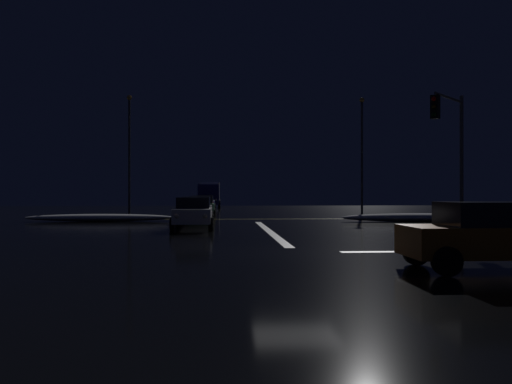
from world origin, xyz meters
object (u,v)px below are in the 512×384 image
at_px(sedan_red, 202,205).
at_px(sedan_silver, 206,202).
at_px(sedan_blue, 205,203).
at_px(streetlamp_left_far, 129,146).
at_px(sedan_white, 193,213).
at_px(box_truck, 209,194).
at_px(sedan_green, 202,207).
at_px(traffic_signal_ne, 451,137).
at_px(sedan_gray, 197,209).
at_px(streetlamp_right_far, 362,147).
at_px(sedan_orange_crossing, 494,235).

relative_size(sedan_red, sedan_silver, 1.00).
height_order(sedan_blue, streetlamp_left_far, streetlamp_left_far).
relative_size(sedan_white, box_truck, 0.52).
height_order(sedan_silver, box_truck, box_truck).
distance_m(sedan_green, sedan_silver, 18.14).
xyz_separation_m(sedan_blue, traffic_signal_ne, (12.35, -27.13, 3.62)).
bearing_deg(sedan_white, sedan_silver, 90.51).
distance_m(sedan_gray, box_truck, 32.03).
distance_m(traffic_signal_ne, streetlamp_right_far, 22.23).
height_order(sedan_gray, sedan_green, same).
relative_size(sedan_green, box_truck, 0.52).
bearing_deg(sedan_silver, sedan_gray, -89.62).
distance_m(sedan_green, box_truck, 25.47).
bearing_deg(streetlamp_left_far, sedan_red, -10.18).
bearing_deg(streetlamp_right_far, sedan_blue, 160.29).
distance_m(sedan_gray, streetlamp_right_far, 20.42).
bearing_deg(streetlamp_left_far, sedan_gray, -65.55).
bearing_deg(traffic_signal_ne, streetlamp_left_far, 130.15).
xyz_separation_m(sedan_green, traffic_signal_ne, (12.19, -14.57, 3.62)).
relative_size(traffic_signal_ne, streetlamp_left_far, 0.64).
height_order(sedan_white, streetlamp_left_far, streetlamp_left_far).
distance_m(sedan_white, sedan_orange_crossing, 16.77).
xyz_separation_m(sedan_red, streetlamp_right_far, (13.99, 1.13, 5.02)).
bearing_deg(sedan_green, sedan_red, 91.57).
height_order(sedan_white, streetlamp_right_far, streetlamp_right_far).
height_order(sedan_gray, sedan_orange_crossing, same).
relative_size(sedan_silver, streetlamp_right_far, 0.42).
distance_m(sedan_green, sedan_blue, 12.56).
distance_m(sedan_white, traffic_signal_ne, 12.91).
height_order(sedan_gray, sedan_silver, same).
bearing_deg(sedan_green, box_truck, 90.11).
height_order(traffic_signal_ne, streetlamp_right_far, streetlamp_right_far).
distance_m(box_truck, traffic_signal_ne, 41.94).
distance_m(sedan_blue, sedan_silver, 5.57).
height_order(sedan_green, streetlamp_right_far, streetlamp_right_far).
relative_size(sedan_blue, streetlamp_left_far, 0.42).
bearing_deg(streetlamp_right_far, box_truck, 127.76).
bearing_deg(sedan_red, sedan_blue, 89.82).
relative_size(sedan_silver, traffic_signal_ne, 0.66).
relative_size(sedan_red, streetlamp_left_far, 0.42).
distance_m(sedan_white, sedan_silver, 30.22).
relative_size(sedan_green, streetlamp_right_far, 0.42).
bearing_deg(streetlamp_left_far, sedan_blue, 38.39).
xyz_separation_m(sedan_silver, box_truck, (0.17, 7.32, 0.91)).
xyz_separation_m(sedan_orange_crossing, streetlamp_left_far, (-14.24, 34.54, 5.01)).
distance_m(sedan_silver, streetlamp_right_far, 18.28).
bearing_deg(traffic_signal_ne, sedan_silver, 110.78).
height_order(sedan_red, sedan_silver, same).
bearing_deg(box_truck, traffic_signal_ne, -73.00).
bearing_deg(sedan_silver, sedan_blue, -89.35).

